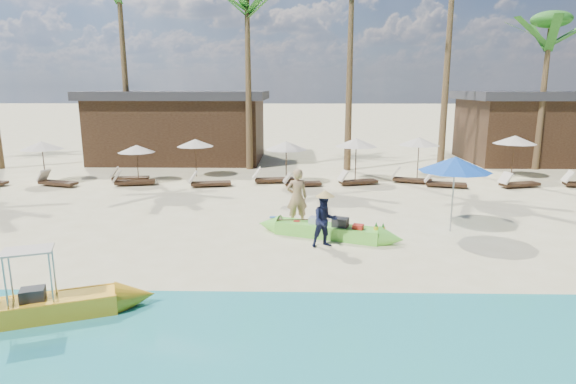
{
  "coord_description": "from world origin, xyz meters",
  "views": [
    {
      "loc": [
        -0.6,
        -12.7,
        4.6
      ],
      "look_at": [
        -0.92,
        2.0,
        1.36
      ],
      "focal_mm": 30.0,
      "sensor_mm": 36.0,
      "label": 1
    }
  ],
  "objects_px": {
    "tourist": "(297,197)",
    "green_canoe": "(327,230)",
    "yellow_canoe": "(22,310)",
    "blue_umbrella": "(455,164)"
  },
  "relations": [
    {
      "from": "tourist",
      "to": "green_canoe",
      "type": "bearing_deg",
      "value": 115.02
    },
    {
      "from": "yellow_canoe",
      "to": "blue_umbrella",
      "type": "distance_m",
      "value": 12.37
    },
    {
      "from": "tourist",
      "to": "blue_umbrella",
      "type": "relative_size",
      "value": 0.8
    },
    {
      "from": "green_canoe",
      "to": "yellow_canoe",
      "type": "xyz_separation_m",
      "value": [
        -6.4,
        -5.63,
        0.02
      ]
    },
    {
      "from": "green_canoe",
      "to": "blue_umbrella",
      "type": "height_order",
      "value": "blue_umbrella"
    },
    {
      "from": "green_canoe",
      "to": "blue_umbrella",
      "type": "bearing_deg",
      "value": 31.04
    },
    {
      "from": "blue_umbrella",
      "to": "green_canoe",
      "type": "bearing_deg",
      "value": -169.75
    },
    {
      "from": "yellow_canoe",
      "to": "tourist",
      "type": "xyz_separation_m",
      "value": [
        5.45,
        6.91,
        0.73
      ]
    },
    {
      "from": "green_canoe",
      "to": "yellow_canoe",
      "type": "relative_size",
      "value": 0.92
    },
    {
      "from": "green_canoe",
      "to": "yellow_canoe",
      "type": "distance_m",
      "value": 8.52
    }
  ]
}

